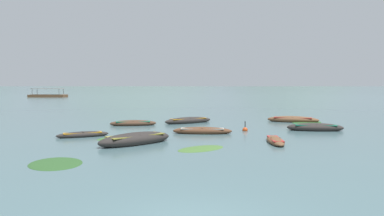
{
  "coord_description": "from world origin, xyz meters",
  "views": [
    {
      "loc": [
        0.9,
        -7.31,
        3.24
      ],
      "look_at": [
        -3.99,
        35.37,
        0.37
      ],
      "focal_mm": 32.09,
      "sensor_mm": 36.0,
      "label": 1
    }
  ],
  "objects_px": {
    "rowboat_3": "(83,135)",
    "rowboat_5": "(136,139)",
    "rowboat_0": "(275,141)",
    "rowboat_2": "(315,128)",
    "rowboat_4": "(293,120)",
    "mooring_buoy": "(245,130)",
    "rowboat_1": "(188,121)",
    "ferry_0": "(48,96)",
    "rowboat_6": "(133,123)",
    "rowboat_7": "(202,131)"
  },
  "relations": [
    {
      "from": "rowboat_6",
      "to": "mooring_buoy",
      "type": "relative_size",
      "value": 4.83
    },
    {
      "from": "ferry_0",
      "to": "rowboat_5",
      "type": "bearing_deg",
      "value": -57.52
    },
    {
      "from": "rowboat_6",
      "to": "mooring_buoy",
      "type": "xyz_separation_m",
      "value": [
        8.83,
        -2.43,
        -0.08
      ]
    },
    {
      "from": "rowboat_7",
      "to": "mooring_buoy",
      "type": "bearing_deg",
      "value": 28.34
    },
    {
      "from": "rowboat_7",
      "to": "rowboat_5",
      "type": "bearing_deg",
      "value": -126.49
    },
    {
      "from": "rowboat_0",
      "to": "rowboat_2",
      "type": "xyz_separation_m",
      "value": [
        3.5,
        5.73,
        0.08
      ]
    },
    {
      "from": "rowboat_3",
      "to": "rowboat_7",
      "type": "bearing_deg",
      "value": 17.84
    },
    {
      "from": "rowboat_6",
      "to": "rowboat_1",
      "type": "bearing_deg",
      "value": 28.18
    },
    {
      "from": "rowboat_5",
      "to": "rowboat_3",
      "type": "bearing_deg",
      "value": 152.02
    },
    {
      "from": "rowboat_3",
      "to": "mooring_buoy",
      "type": "distance_m",
      "value": 10.95
    },
    {
      "from": "rowboat_1",
      "to": "rowboat_7",
      "type": "xyz_separation_m",
      "value": [
        1.73,
        -6.25,
        -0.03
      ]
    },
    {
      "from": "rowboat_1",
      "to": "ferry_0",
      "type": "height_order",
      "value": "ferry_0"
    },
    {
      "from": "rowboat_7",
      "to": "ferry_0",
      "type": "distance_m",
      "value": 79.01
    },
    {
      "from": "rowboat_1",
      "to": "rowboat_5",
      "type": "distance_m",
      "value": 10.85
    },
    {
      "from": "rowboat_0",
      "to": "rowboat_2",
      "type": "height_order",
      "value": "rowboat_2"
    },
    {
      "from": "rowboat_0",
      "to": "rowboat_6",
      "type": "height_order",
      "value": "rowboat_6"
    },
    {
      "from": "rowboat_2",
      "to": "rowboat_3",
      "type": "relative_size",
      "value": 1.25
    },
    {
      "from": "rowboat_2",
      "to": "rowboat_7",
      "type": "bearing_deg",
      "value": -162.72
    },
    {
      "from": "rowboat_4",
      "to": "rowboat_3",
      "type": "bearing_deg",
      "value": -144.48
    },
    {
      "from": "rowboat_1",
      "to": "rowboat_7",
      "type": "distance_m",
      "value": 6.48
    },
    {
      "from": "rowboat_3",
      "to": "rowboat_2",
      "type": "bearing_deg",
      "value": 17.55
    },
    {
      "from": "rowboat_2",
      "to": "rowboat_5",
      "type": "bearing_deg",
      "value": -148.24
    },
    {
      "from": "ferry_0",
      "to": "rowboat_2",
      "type": "bearing_deg",
      "value": -48.28
    },
    {
      "from": "rowboat_5",
      "to": "rowboat_7",
      "type": "height_order",
      "value": "rowboat_5"
    },
    {
      "from": "rowboat_3",
      "to": "rowboat_5",
      "type": "bearing_deg",
      "value": -27.98
    },
    {
      "from": "rowboat_0",
      "to": "rowboat_1",
      "type": "height_order",
      "value": "rowboat_1"
    },
    {
      "from": "rowboat_7",
      "to": "rowboat_1",
      "type": "bearing_deg",
      "value": 105.51
    },
    {
      "from": "rowboat_3",
      "to": "rowboat_4",
      "type": "xyz_separation_m",
      "value": [
        14.64,
        10.45,
        0.07
      ]
    },
    {
      "from": "rowboat_3",
      "to": "rowboat_0",
      "type": "bearing_deg",
      "value": -4.48
    },
    {
      "from": "rowboat_2",
      "to": "rowboat_4",
      "type": "bearing_deg",
      "value": 95.83
    },
    {
      "from": "rowboat_3",
      "to": "rowboat_5",
      "type": "relative_size",
      "value": 0.74
    },
    {
      "from": "rowboat_1",
      "to": "rowboat_5",
      "type": "xyz_separation_m",
      "value": [
        -1.58,
        -10.73,
        0.05
      ]
    },
    {
      "from": "rowboat_1",
      "to": "rowboat_3",
      "type": "height_order",
      "value": "rowboat_1"
    },
    {
      "from": "rowboat_6",
      "to": "rowboat_2",
      "type": "bearing_deg",
      "value": -6.37
    },
    {
      "from": "rowboat_3",
      "to": "rowboat_7",
      "type": "xyz_separation_m",
      "value": [
        7.32,
        2.36,
        0.04
      ]
    },
    {
      "from": "rowboat_3",
      "to": "rowboat_4",
      "type": "relative_size",
      "value": 0.69
    },
    {
      "from": "rowboat_0",
      "to": "rowboat_3",
      "type": "distance_m",
      "value": 11.75
    },
    {
      "from": "rowboat_7",
      "to": "rowboat_4",
      "type": "bearing_deg",
      "value": 47.88
    },
    {
      "from": "mooring_buoy",
      "to": "ferry_0",
      "type": "bearing_deg",
      "value": 128.61
    },
    {
      "from": "rowboat_6",
      "to": "ferry_0",
      "type": "bearing_deg",
      "value": 124.34
    },
    {
      "from": "rowboat_3",
      "to": "mooring_buoy",
      "type": "relative_size",
      "value": 3.92
    },
    {
      "from": "rowboat_1",
      "to": "ferry_0",
      "type": "distance_m",
      "value": 72.98
    },
    {
      "from": "rowboat_0",
      "to": "rowboat_7",
      "type": "distance_m",
      "value": 5.48
    },
    {
      "from": "ferry_0",
      "to": "rowboat_1",
      "type": "bearing_deg",
      "value": -51.94
    },
    {
      "from": "rowboat_2",
      "to": "rowboat_4",
      "type": "xyz_separation_m",
      "value": [
        -0.58,
        5.64,
        -0.01
      ]
    },
    {
      "from": "rowboat_0",
      "to": "rowboat_5",
      "type": "relative_size",
      "value": 0.74
    },
    {
      "from": "rowboat_4",
      "to": "rowboat_7",
      "type": "xyz_separation_m",
      "value": [
        -7.32,
        -8.09,
        -0.03
      ]
    },
    {
      "from": "rowboat_2",
      "to": "rowboat_5",
      "type": "distance_m",
      "value": 13.19
    },
    {
      "from": "rowboat_2",
      "to": "rowboat_3",
      "type": "distance_m",
      "value": 15.96
    },
    {
      "from": "rowboat_0",
      "to": "rowboat_1",
      "type": "bearing_deg",
      "value": 122.74
    }
  ]
}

